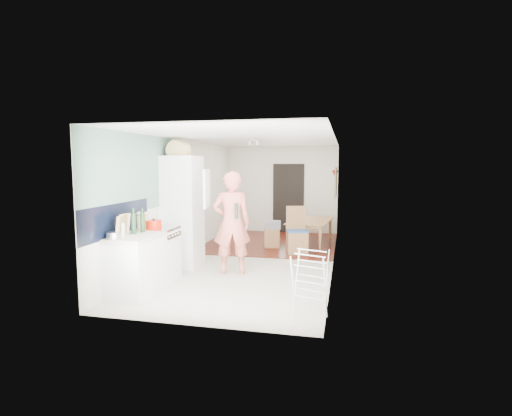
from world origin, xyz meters
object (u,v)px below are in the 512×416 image
at_px(dining_table, 311,234).
at_px(dining_chair, 297,230).
at_px(person, 232,214).
at_px(stool, 272,238).
at_px(drying_rack, 310,282).

height_order(dining_table, dining_chair, dining_chair).
distance_m(person, stool, 2.57).
relative_size(dining_chair, stool, 2.26).
bearing_deg(person, dining_chair, -134.54).
xyz_separation_m(person, stool, (0.30, 2.40, -0.87)).
bearing_deg(dining_chair, dining_table, 64.53).
xyz_separation_m(dining_chair, stool, (-0.67, 0.54, -0.29)).
xyz_separation_m(dining_chair, drying_rack, (0.60, -3.52, -0.10)).
height_order(person, dining_table, person).
distance_m(person, drying_rack, 2.39).
relative_size(person, dining_chair, 2.10).
height_order(dining_chair, stool, dining_chair).
relative_size(dining_chair, drying_rack, 1.24).
xyz_separation_m(dining_table, dining_chair, (-0.22, -1.19, 0.27)).
relative_size(stool, drying_rack, 0.55).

